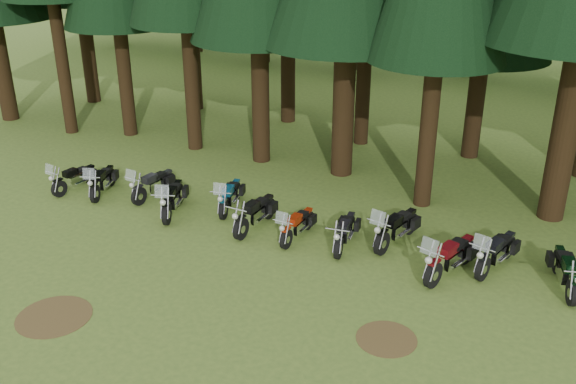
% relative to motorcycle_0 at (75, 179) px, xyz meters
% --- Properties ---
extents(ground, '(120.00, 120.00, 0.00)m').
position_rel_motorcycle_0_xyz_m(ground, '(7.75, -4.12, -0.42)').
color(ground, '#466325').
rests_on(ground, ground).
extents(dirt_patch_0, '(1.80, 1.80, 0.01)m').
position_rel_motorcycle_0_xyz_m(dirt_patch_0, '(4.75, -6.12, -0.42)').
color(dirt_patch_0, '#4C3D1E').
rests_on(dirt_patch_0, ground).
extents(dirt_patch_1, '(1.40, 1.40, 0.01)m').
position_rel_motorcycle_0_xyz_m(dirt_patch_1, '(12.25, -3.62, -0.42)').
color(dirt_patch_1, '#4C3D1E').
rests_on(dirt_patch_1, ground).
extents(motorcycle_0, '(0.53, 2.01, 1.26)m').
position_rel_motorcycle_0_xyz_m(motorcycle_0, '(0.00, 0.00, 0.00)').
color(motorcycle_0, black).
rests_on(motorcycle_0, ground).
extents(motorcycle_1, '(0.92, 2.07, 1.33)m').
position_rel_motorcycle_0_xyz_m(motorcycle_1, '(1.08, 0.15, 0.02)').
color(motorcycle_1, black).
rests_on(motorcycle_1, ground).
extents(motorcycle_2, '(0.51, 2.13, 1.34)m').
position_rel_motorcycle_0_xyz_m(motorcycle_2, '(2.83, 0.64, 0.03)').
color(motorcycle_2, black).
rests_on(motorcycle_2, ground).
extents(motorcycle_3, '(1.05, 2.25, 1.45)m').
position_rel_motorcycle_0_xyz_m(motorcycle_3, '(4.13, -0.14, 0.06)').
color(motorcycle_3, black).
rests_on(motorcycle_3, ground).
extents(motorcycle_4, '(0.73, 2.12, 1.34)m').
position_rel_motorcycle_0_xyz_m(motorcycle_4, '(5.64, 0.88, 0.03)').
color(motorcycle_4, black).
rests_on(motorcycle_4, ground).
extents(motorcycle_5, '(0.38, 2.27, 0.92)m').
position_rel_motorcycle_0_xyz_m(motorcycle_5, '(7.00, 0.02, 0.05)').
color(motorcycle_5, black).
rests_on(motorcycle_5, ground).
extents(motorcycle_6, '(0.41, 2.00, 1.26)m').
position_rel_motorcycle_0_xyz_m(motorcycle_6, '(8.43, -0.05, -0.00)').
color(motorcycle_6, black).
rests_on(motorcycle_6, ground).
extents(motorcycle_7, '(0.39, 2.08, 0.84)m').
position_rel_motorcycle_0_xyz_m(motorcycle_7, '(9.86, 0.10, 0.01)').
color(motorcycle_7, black).
rests_on(motorcycle_7, ground).
extents(motorcycle_8, '(0.85, 2.33, 1.47)m').
position_rel_motorcycle_0_xyz_m(motorcycle_8, '(11.16, 0.85, 0.07)').
color(motorcycle_8, black).
rests_on(motorcycle_8, ground).
extents(motorcycle_9, '(1.06, 2.38, 1.52)m').
position_rel_motorcycle_0_xyz_m(motorcycle_9, '(12.94, -0.24, 0.09)').
color(motorcycle_9, black).
rests_on(motorcycle_9, ground).
extents(motorcycle_10, '(0.91, 2.25, 1.43)m').
position_rel_motorcycle_0_xyz_m(motorcycle_10, '(13.99, 0.61, 0.06)').
color(motorcycle_10, black).
rests_on(motorcycle_10, ground).
extents(motorcycle_11, '(0.73, 2.15, 0.89)m').
position_rel_motorcycle_0_xyz_m(motorcycle_11, '(15.75, 0.37, 0.03)').
color(motorcycle_11, black).
rests_on(motorcycle_11, ground).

